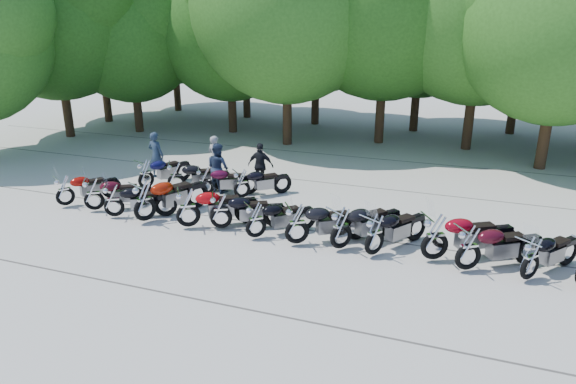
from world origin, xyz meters
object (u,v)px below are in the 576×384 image
(rider_2, at_px, (261,165))
(motorcycle_0, at_px, (64,190))
(motorcycle_16, at_px, (205,180))
(motorcycle_15, at_px, (176,176))
(motorcycle_6, at_px, (256,219))
(rider_1, at_px, (218,168))
(motorcycle_9, at_px, (375,233))
(motorcycle_4, at_px, (188,207))
(motorcycle_14, at_px, (146,173))
(rider_3, at_px, (215,158))
(motorcycle_8, at_px, (341,227))
(motorcycle_1, at_px, (93,193))
(motorcycle_2, at_px, (113,200))
(motorcycle_3, at_px, (144,200))
(motorcycle_7, at_px, (297,223))
(rider_0, at_px, (156,155))
(motorcycle_11, at_px, (469,247))
(motorcycle_12, at_px, (531,257))
(motorcycle_10, at_px, (435,236))
(motorcycle_5, at_px, (221,210))
(motorcycle_17, at_px, (242,183))

(rider_2, bearing_deg, motorcycle_0, 34.41)
(motorcycle_16, bearing_deg, motorcycle_15, 60.63)
(motorcycle_16, bearing_deg, motorcycle_6, -159.92)
(rider_1, bearing_deg, rider_2, -119.56)
(motorcycle_9, bearing_deg, motorcycle_4, 32.66)
(motorcycle_14, relative_size, rider_3, 1.27)
(motorcycle_8, xyz_separation_m, motorcycle_14, (-7.79, 2.54, -0.06))
(motorcycle_1, distance_m, motorcycle_2, 0.98)
(motorcycle_3, xyz_separation_m, motorcycle_14, (-1.81, 2.66, -0.11))
(motorcycle_3, bearing_deg, motorcycle_7, -153.60)
(motorcycle_6, distance_m, motorcycle_9, 3.29)
(motorcycle_2, height_order, rider_2, rider_2)
(motorcycle_6, distance_m, rider_0, 7.10)
(motorcycle_11, distance_m, motorcycle_12, 1.37)
(motorcycle_3, bearing_deg, motorcycle_4, -152.38)
(motorcycle_4, distance_m, motorcycle_10, 6.91)
(motorcycle_16, relative_size, rider_0, 1.16)
(motorcycle_15, relative_size, motorcycle_16, 1.07)
(motorcycle_12, distance_m, rider_3, 11.45)
(motorcycle_4, xyz_separation_m, motorcycle_5, (0.94, 0.24, -0.06))
(motorcycle_10, xyz_separation_m, rider_2, (-6.42, 4.03, 0.10))
(motorcycle_17, height_order, rider_2, rider_2)
(rider_2, bearing_deg, motorcycle_3, 62.19)
(motorcycle_5, bearing_deg, rider_0, 23.58)
(motorcycle_17, relative_size, rider_1, 1.19)
(motorcycle_14, relative_size, motorcycle_15, 0.99)
(motorcycle_9, bearing_deg, rider_2, -8.25)
(motorcycle_1, distance_m, motorcycle_10, 10.42)
(motorcycle_6, relative_size, motorcycle_8, 0.89)
(motorcycle_10, bearing_deg, motorcycle_4, 61.38)
(motorcycle_2, bearing_deg, motorcycle_3, -115.51)
(motorcycle_2, relative_size, motorcycle_9, 0.93)
(motorcycle_10, bearing_deg, motorcycle_11, -140.48)
(motorcycle_1, height_order, motorcycle_10, motorcycle_10)
(motorcycle_0, bearing_deg, motorcycle_8, -148.17)
(motorcycle_0, bearing_deg, motorcycle_10, -147.23)
(motorcycle_9, bearing_deg, motorcycle_1, 31.28)
(rider_3, bearing_deg, rider_2, -171.59)
(motorcycle_12, bearing_deg, motorcycle_6, 37.33)
(motorcycle_1, height_order, rider_0, rider_0)
(motorcycle_0, height_order, motorcycle_15, motorcycle_15)
(motorcycle_0, xyz_separation_m, motorcycle_6, (6.82, -0.24, 0.01))
(motorcycle_7, relative_size, rider_2, 1.44)
(motorcycle_10, relative_size, motorcycle_16, 1.23)
(motorcycle_3, height_order, motorcycle_17, motorcycle_3)
(motorcycle_7, distance_m, motorcycle_9, 2.08)
(motorcycle_12, distance_m, rider_2, 9.62)
(motorcycle_3, bearing_deg, motorcycle_17, -96.13)
(motorcycle_0, distance_m, motorcycle_14, 2.79)
(motorcycle_16, bearing_deg, motorcycle_0, 94.62)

